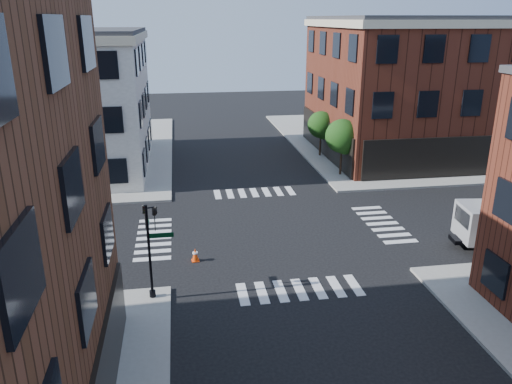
{
  "coord_description": "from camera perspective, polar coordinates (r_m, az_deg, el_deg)",
  "views": [
    {
      "loc": [
        -5.24,
        -27.1,
        12.11
      ],
      "look_at": [
        -0.97,
        0.07,
        2.5
      ],
      "focal_mm": 35.0,
      "sensor_mm": 36.0,
      "label": 1
    }
  ],
  "objects": [
    {
      "name": "ground",
      "position": [
        30.14,
        1.84,
        -4.44
      ],
      "size": [
        120.0,
        120.0,
        0.0
      ],
      "primitive_type": "plane",
      "color": "black",
      "rests_on": "ground"
    },
    {
      "name": "sidewalk_ne",
      "position": [
        56.1,
        19.3,
        5.79
      ],
      "size": [
        30.0,
        30.0,
        0.15
      ],
      "primitive_type": "cube",
      "color": "gray",
      "rests_on": "ground"
    },
    {
      "name": "sidewalk_nw",
      "position": [
        52.03,
        -26.35,
        3.86
      ],
      "size": [
        30.0,
        30.0,
        0.15
      ],
      "primitive_type": "cube",
      "color": "gray",
      "rests_on": "ground"
    },
    {
      "name": "building_ne",
      "position": [
        50.57,
        22.16,
        10.94
      ],
      "size": [
        25.0,
        16.0,
        12.0
      ],
      "primitive_type": "cube",
      "color": "#4D1F13",
      "rests_on": "ground"
    },
    {
      "name": "building_nw",
      "position": [
        45.72,
        -26.69,
        8.93
      ],
      "size": [
        22.0,
        16.0,
        11.0
      ],
      "primitive_type": "cube",
      "color": "beige",
      "rests_on": "ground"
    },
    {
      "name": "tree_near",
      "position": [
        40.23,
        9.91,
        6.12
      ],
      "size": [
        2.69,
        2.69,
        4.49
      ],
      "color": "black",
      "rests_on": "ground"
    },
    {
      "name": "tree_far",
      "position": [
        45.88,
        7.52,
        7.48
      ],
      "size": [
        2.43,
        2.43,
        4.07
      ],
      "color": "black",
      "rests_on": "ground"
    },
    {
      "name": "signal_pole",
      "position": [
        22.47,
        -11.96,
        -5.5
      ],
      "size": [
        1.29,
        1.24,
        4.6
      ],
      "color": "black",
      "rests_on": "ground"
    },
    {
      "name": "traffic_cone",
      "position": [
        26.58,
        -6.96,
        -7.15
      ],
      "size": [
        0.43,
        0.43,
        0.73
      ],
      "rotation": [
        0.0,
        0.0,
        0.09
      ],
      "color": "#F3440A",
      "rests_on": "ground"
    }
  ]
}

